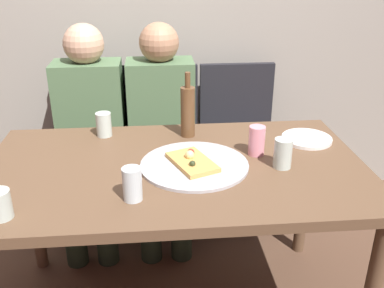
{
  "coord_description": "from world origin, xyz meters",
  "views": [
    {
      "loc": [
        -0.07,
        -1.51,
        1.5
      ],
      "look_at": [
        0.07,
        0.08,
        0.79
      ],
      "focal_mm": 40.51,
      "sensor_mm": 36.0,
      "label": 1
    }
  ],
  "objects_px": {
    "pizza_slice_last": "(192,161)",
    "chair_middle": "(162,135)",
    "guest_in_sweater": "(89,127)",
    "chair_right": "(239,133)",
    "guest_in_beanie": "(162,125)",
    "chair_left": "(95,138)",
    "pizza_tray": "(194,165)",
    "wine_glass": "(132,184)",
    "tumbler_near": "(283,153)",
    "short_glass": "(104,124)",
    "tumbler_far": "(0,205)",
    "dining_table": "(176,183)",
    "plate_stack": "(307,139)",
    "wine_bottle": "(188,111)",
    "soda_can": "(257,141)"
  },
  "relations": [
    {
      "from": "tumbler_near",
      "to": "guest_in_sweater",
      "type": "xyz_separation_m",
      "value": [
        -0.83,
        0.73,
        -0.15
      ]
    },
    {
      "from": "chair_right",
      "to": "guest_in_sweater",
      "type": "bearing_deg",
      "value": 10.17
    },
    {
      "from": "tumbler_far",
      "to": "soda_can",
      "type": "relative_size",
      "value": 0.77
    },
    {
      "from": "short_glass",
      "to": "chair_left",
      "type": "height_order",
      "value": "chair_left"
    },
    {
      "from": "wine_bottle",
      "to": "guest_in_beanie",
      "type": "bearing_deg",
      "value": 105.85
    },
    {
      "from": "dining_table",
      "to": "guest_in_beanie",
      "type": "distance_m",
      "value": 0.68
    },
    {
      "from": "short_glass",
      "to": "wine_bottle",
      "type": "bearing_deg",
      "value": -5.01
    },
    {
      "from": "soda_can",
      "to": "chair_left",
      "type": "bearing_deg",
      "value": 134.95
    },
    {
      "from": "pizza_slice_last",
      "to": "guest_in_sweater",
      "type": "height_order",
      "value": "guest_in_sweater"
    },
    {
      "from": "soda_can",
      "to": "guest_in_beanie",
      "type": "bearing_deg",
      "value": 121.44
    },
    {
      "from": "wine_bottle",
      "to": "chair_left",
      "type": "xyz_separation_m",
      "value": [
        -0.5,
        0.54,
        -0.34
      ]
    },
    {
      "from": "short_glass",
      "to": "tumbler_far",
      "type": "bearing_deg",
      "value": -112.25
    },
    {
      "from": "wine_bottle",
      "to": "guest_in_sweater",
      "type": "bearing_deg",
      "value": 142.07
    },
    {
      "from": "tumbler_near",
      "to": "chair_right",
      "type": "distance_m",
      "value": 0.93
    },
    {
      "from": "dining_table",
      "to": "plate_stack",
      "type": "distance_m",
      "value": 0.63
    },
    {
      "from": "wine_glass",
      "to": "soda_can",
      "type": "distance_m",
      "value": 0.58
    },
    {
      "from": "pizza_slice_last",
      "to": "chair_middle",
      "type": "height_order",
      "value": "chair_middle"
    },
    {
      "from": "chair_left",
      "to": "chair_right",
      "type": "bearing_deg",
      "value": -180.0
    },
    {
      "from": "pizza_slice_last",
      "to": "soda_can",
      "type": "distance_m",
      "value": 0.29
    },
    {
      "from": "tumbler_far",
      "to": "guest_in_sweater",
      "type": "relative_size",
      "value": 0.08
    },
    {
      "from": "pizza_slice_last",
      "to": "wine_bottle",
      "type": "height_order",
      "value": "wine_bottle"
    },
    {
      "from": "soda_can",
      "to": "pizza_tray",
      "type": "bearing_deg",
      "value": -161.99
    },
    {
      "from": "pizza_tray",
      "to": "tumbler_near",
      "type": "bearing_deg",
      "value": -6.17
    },
    {
      "from": "wine_bottle",
      "to": "guest_in_sweater",
      "type": "height_order",
      "value": "guest_in_sweater"
    },
    {
      "from": "wine_glass",
      "to": "tumbler_far",
      "type": "bearing_deg",
      "value": -169.87
    },
    {
      "from": "chair_right",
      "to": "guest_in_beanie",
      "type": "bearing_deg",
      "value": 18.33
    },
    {
      "from": "tumbler_far",
      "to": "soda_can",
      "type": "height_order",
      "value": "soda_can"
    },
    {
      "from": "wine_bottle",
      "to": "tumbler_far",
      "type": "xyz_separation_m",
      "value": [
        -0.64,
        -0.6,
        -0.07
      ]
    },
    {
      "from": "guest_in_sweater",
      "to": "guest_in_beanie",
      "type": "height_order",
      "value": "same"
    },
    {
      "from": "tumbler_far",
      "to": "guest_in_beanie",
      "type": "height_order",
      "value": "guest_in_beanie"
    },
    {
      "from": "dining_table",
      "to": "pizza_slice_last",
      "type": "relative_size",
      "value": 5.89
    },
    {
      "from": "tumbler_near",
      "to": "chair_right",
      "type": "relative_size",
      "value": 0.13
    },
    {
      "from": "pizza_tray",
      "to": "pizza_slice_last",
      "type": "xyz_separation_m",
      "value": [
        -0.01,
        -0.0,
        0.02
      ]
    },
    {
      "from": "guest_in_sweater",
      "to": "chair_right",
      "type": "bearing_deg",
      "value": -169.83
    },
    {
      "from": "soda_can",
      "to": "guest_in_sweater",
      "type": "relative_size",
      "value": 0.1
    },
    {
      "from": "tumbler_far",
      "to": "guest_in_sweater",
      "type": "height_order",
      "value": "guest_in_sweater"
    },
    {
      "from": "pizza_tray",
      "to": "chair_left",
      "type": "xyz_separation_m",
      "value": [
        -0.5,
        0.85,
        -0.23
      ]
    },
    {
      "from": "wine_glass",
      "to": "chair_right",
      "type": "bearing_deg",
      "value": 61.68
    },
    {
      "from": "pizza_slice_last",
      "to": "chair_middle",
      "type": "bearing_deg",
      "value": 96.72
    },
    {
      "from": "pizza_slice_last",
      "to": "chair_right",
      "type": "relative_size",
      "value": 0.28
    },
    {
      "from": "pizza_tray",
      "to": "chair_right",
      "type": "distance_m",
      "value": 0.94
    },
    {
      "from": "chair_middle",
      "to": "plate_stack",
      "type": "bearing_deg",
      "value": 134.38
    },
    {
      "from": "short_glass",
      "to": "plate_stack",
      "type": "distance_m",
      "value": 0.9
    },
    {
      "from": "guest_in_sweater",
      "to": "dining_table",
      "type": "bearing_deg",
      "value": 122.0
    },
    {
      "from": "dining_table",
      "to": "pizza_tray",
      "type": "height_order",
      "value": "pizza_tray"
    },
    {
      "from": "short_glass",
      "to": "guest_in_sweater",
      "type": "distance_m",
      "value": 0.4
    },
    {
      "from": "pizza_tray",
      "to": "short_glass",
      "type": "bearing_deg",
      "value": 137.77
    },
    {
      "from": "wine_bottle",
      "to": "guest_in_beanie",
      "type": "relative_size",
      "value": 0.25
    },
    {
      "from": "wine_glass",
      "to": "guest_in_sweater",
      "type": "distance_m",
      "value": 0.97
    },
    {
      "from": "dining_table",
      "to": "guest_in_sweater",
      "type": "bearing_deg",
      "value": 122.0
    }
  ]
}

